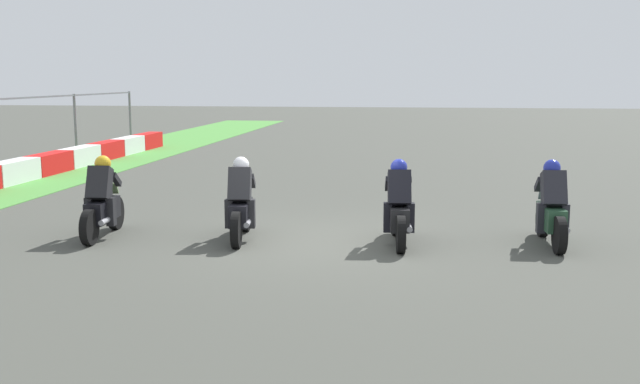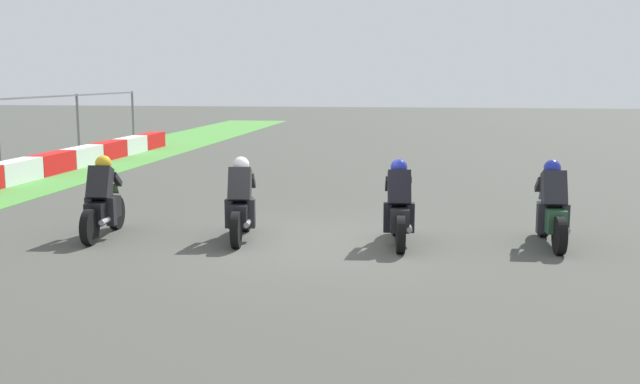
% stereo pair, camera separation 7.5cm
% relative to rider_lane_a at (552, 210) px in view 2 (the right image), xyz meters
% --- Properties ---
extents(ground_plane, '(120.00, 120.00, 0.00)m').
position_rel_rider_lane_a_xyz_m(ground_plane, '(-0.33, 4.11, -0.62)').
color(ground_plane, '#45463F').
extents(rider_lane_a, '(2.04, 0.55, 1.51)m').
position_rel_rider_lane_a_xyz_m(rider_lane_a, '(0.00, 0.00, 0.00)').
color(rider_lane_a, black).
rests_on(rider_lane_a, ground_plane).
extents(rider_lane_b, '(2.04, 0.56, 1.51)m').
position_rel_rider_lane_a_xyz_m(rider_lane_b, '(-0.30, 2.67, 0.00)').
color(rider_lane_b, black).
rests_on(rider_lane_b, ground_plane).
extents(rider_lane_c, '(2.04, 0.58, 1.51)m').
position_rel_rider_lane_a_xyz_m(rider_lane_c, '(-0.33, 5.53, 0.00)').
color(rider_lane_c, black).
rests_on(rider_lane_c, ground_plane).
extents(rider_lane_d, '(2.04, 0.56, 1.51)m').
position_rel_rider_lane_a_xyz_m(rider_lane_d, '(-0.48, 8.12, 0.00)').
color(rider_lane_d, black).
rests_on(rider_lane_d, ground_plane).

